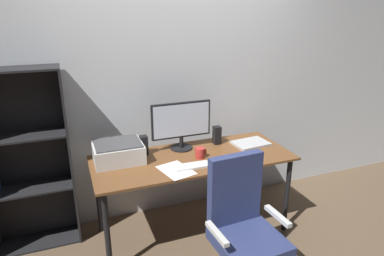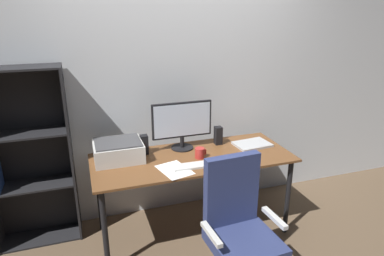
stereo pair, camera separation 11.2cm
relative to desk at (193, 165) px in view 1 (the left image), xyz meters
name	(u,v)px [view 1 (the left image)]	position (x,y,z in m)	size (l,w,h in m)	color
ground_plane	(193,229)	(0.00, 0.00, -0.66)	(12.00, 12.00, 0.00)	brown
back_wall	(173,81)	(0.00, 0.52, 0.64)	(6.40, 0.10, 2.60)	silver
desk	(193,165)	(0.00, 0.00, 0.00)	(1.71, 0.70, 0.74)	brown
monitor	(181,123)	(-0.03, 0.21, 0.33)	(0.54, 0.20, 0.43)	black
keyboard	(192,166)	(-0.08, -0.19, 0.09)	(0.29, 0.11, 0.02)	silver
mouse	(218,161)	(0.15, -0.18, 0.10)	(0.06, 0.10, 0.03)	black
coffee_mug	(200,153)	(0.05, -0.04, 0.12)	(0.10, 0.08, 0.09)	#B72D28
laptop	(251,143)	(0.61, 0.07, 0.09)	(0.32, 0.23, 0.02)	#B7BABC
speaker_left	(144,145)	(-0.38, 0.20, 0.16)	(0.06, 0.07, 0.17)	black
speaker_right	(217,135)	(0.32, 0.20, 0.16)	(0.06, 0.07, 0.17)	black
printer	(118,152)	(-0.61, 0.15, 0.16)	(0.40, 0.34, 0.16)	silver
paper_sheet	(176,170)	(-0.22, -0.19, 0.08)	(0.21, 0.30, 0.00)	white
office_chair	(243,235)	(0.08, -0.77, -0.20)	(0.54, 0.54, 1.01)	silver
bookshelf	(26,162)	(-1.33, 0.35, 0.10)	(0.67, 0.28, 1.53)	black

